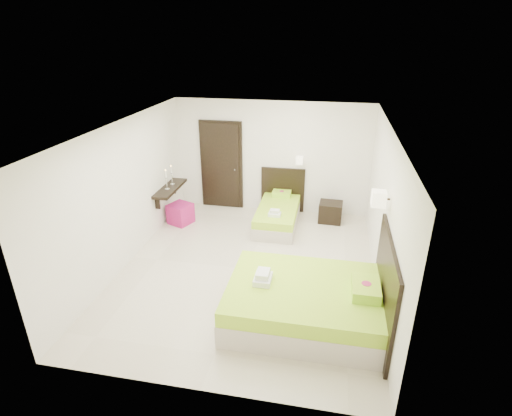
% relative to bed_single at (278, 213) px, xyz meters
% --- Properties ---
extents(floor, '(5.50, 5.50, 0.00)m').
position_rel_bed_single_xyz_m(floor, '(-0.28, -1.97, -0.26)').
color(floor, beige).
rests_on(floor, ground).
extents(bed_single, '(1.03, 1.71, 1.41)m').
position_rel_bed_single_xyz_m(bed_single, '(0.00, 0.00, 0.00)').
color(bed_single, beige).
rests_on(bed_single, ground).
extents(bed_double, '(2.27, 1.93, 1.87)m').
position_rel_bed_single_xyz_m(bed_double, '(0.91, -3.16, 0.07)').
color(bed_double, beige).
rests_on(bed_double, ground).
extents(nightstand, '(0.53, 0.48, 0.45)m').
position_rel_bed_single_xyz_m(nightstand, '(1.15, 0.35, -0.03)').
color(nightstand, black).
rests_on(nightstand, ground).
extents(ottoman, '(0.59, 0.59, 0.45)m').
position_rel_bed_single_xyz_m(ottoman, '(-2.16, -0.37, -0.03)').
color(ottoman, '#9D1459').
rests_on(ottoman, ground).
extents(door, '(1.02, 0.15, 2.14)m').
position_rel_bed_single_xyz_m(door, '(-1.48, 0.73, 0.79)').
color(door, black).
rests_on(door, ground).
extents(console_shelf, '(0.35, 1.20, 0.78)m').
position_rel_bed_single_xyz_m(console_shelf, '(-2.37, -0.37, 0.56)').
color(console_shelf, black).
rests_on(console_shelf, ground).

